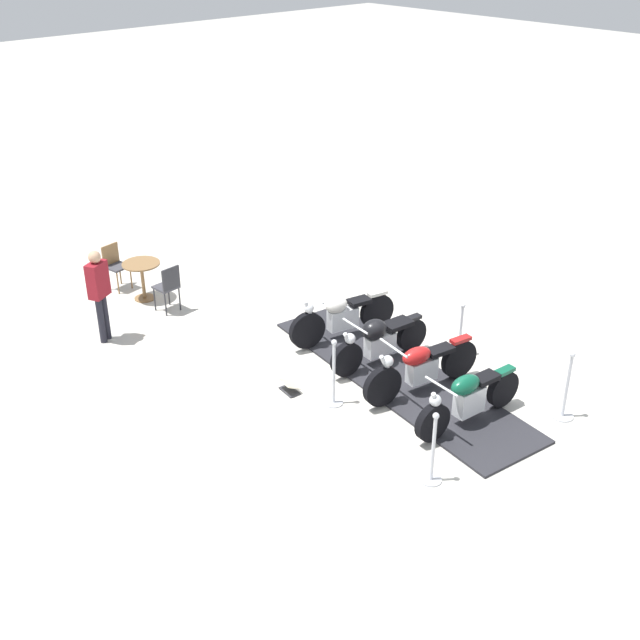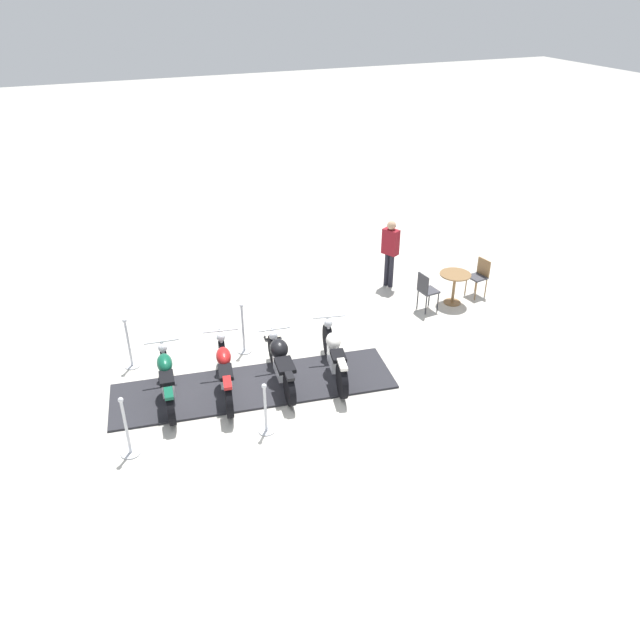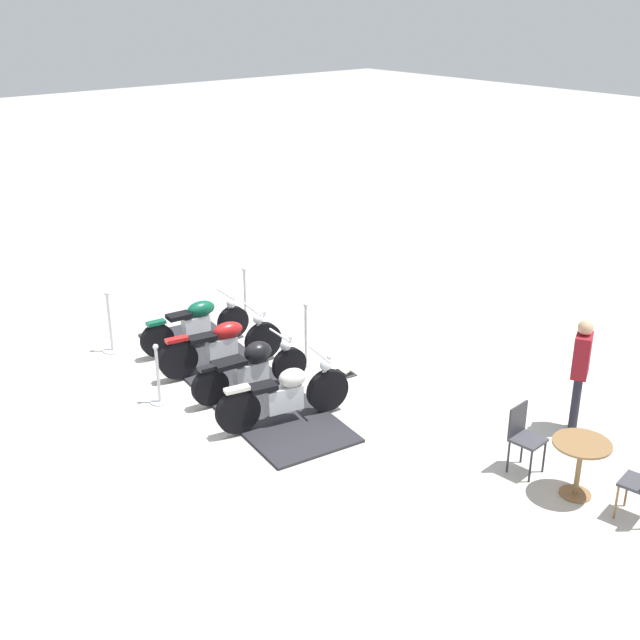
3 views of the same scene
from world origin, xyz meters
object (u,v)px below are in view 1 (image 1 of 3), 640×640
cafe_chair_near_table (168,285)px  cafe_table (142,272)px  stanchion_left_mid (460,337)px  info_placard (290,388)px  motorcycle_maroon (421,367)px  stanchion_left_rear (565,397)px  cafe_chair_across_table (115,263)px  bystander_person (99,288)px  motorcycle_cream (341,316)px  motorcycle_forest (468,398)px  stanchion_right_rear (433,458)px  motorcycle_black (379,339)px  stanchion_right_mid (334,382)px

cafe_chair_near_table → cafe_table: bearing=0.0°
stanchion_left_mid → cafe_table: bearing=-63.0°
info_placard → cafe_table: bearing=6.9°
motorcycle_maroon → info_placard: 2.14m
stanchion_left_rear → cafe_chair_across_table: size_ratio=1.23×
info_placard → bystander_person: 3.92m
info_placard → cafe_chair_near_table: (-0.15, -3.74, 0.49)m
cafe_table → stanchion_left_rear: bearing=107.9°
info_placard → motorcycle_cream: bearing=-61.4°
motorcycle_forest → stanchion_left_rear: 1.55m
motorcycle_forest → stanchion_left_mid: bearing=-132.7°
cafe_chair_across_table → stanchion_right_rear: bearing=-9.7°
stanchion_left_mid → stanchion_right_rear: bearing=32.7°
cafe_table → cafe_chair_near_table: size_ratio=0.82×
stanchion_right_rear → cafe_table: stanchion_right_rear is taller
stanchion_right_rear → cafe_table: bearing=-90.7°
cafe_chair_across_table → bystander_person: size_ratio=0.53×
bystander_person → stanchion_left_mid: bearing=15.4°
motorcycle_cream → cafe_table: 4.25m
bystander_person → info_placard: bearing=-6.7°
cafe_table → cafe_chair_near_table: cafe_chair_near_table is taller
motorcycle_black → bystander_person: bearing=-46.1°
stanchion_left_rear → stanchion_left_mid: 2.30m
cafe_chair_across_table → motorcycle_forest: bearing=0.4°
motorcycle_maroon → bystander_person: size_ratio=1.27×
stanchion_right_mid → cafe_table: bearing=-87.6°
motorcycle_forest → cafe_chair_near_table: size_ratio=2.21×
motorcycle_cream → cafe_table: bearing=-53.5°
motorcycle_forest → info_placard: size_ratio=5.35×
stanchion_left_mid → cafe_chair_across_table: bearing=-64.9°
stanchion_left_mid → cafe_table: (2.89, -5.66, 0.23)m
motorcycle_cream → bystander_person: (3.16, -2.86, 0.56)m
motorcycle_black → motorcycle_maroon: (0.14, 1.06, -0.01)m
stanchion_left_mid → info_placard: size_ratio=2.57×
motorcycle_black → info_placard: (1.67, -0.38, -0.43)m
motorcycle_maroon → cafe_chair_across_table: motorcycle_maroon is taller
motorcycle_cream → stanchion_left_rear: 4.15m
stanchion_right_rear → motorcycle_maroon: bearing=-134.5°
motorcycle_cream → stanchion_right_mid: size_ratio=1.84×
stanchion_right_rear → cafe_chair_near_table: bearing=-91.5°
cafe_chair_across_table → bystander_person: bearing=-45.1°
stanchion_left_rear → bystander_person: (3.99, -6.93, 0.68)m
stanchion_right_mid → cafe_chair_across_table: stanchion_right_mid is taller
stanchion_left_rear → stanchion_right_mid: (2.35, -2.65, 0.04)m
motorcycle_black → stanchion_right_rear: stanchion_right_rear is taller
motorcycle_maroon → motorcycle_forest: size_ratio=1.05×
motorcycle_cream → cafe_table: (1.74, -3.87, 0.10)m
motorcycle_black → motorcycle_maroon: motorcycle_maroon is taller
motorcycle_cream → motorcycle_maroon: 2.15m
info_placard → cafe_chair_near_table: size_ratio=0.41×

